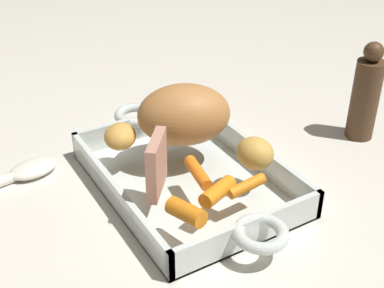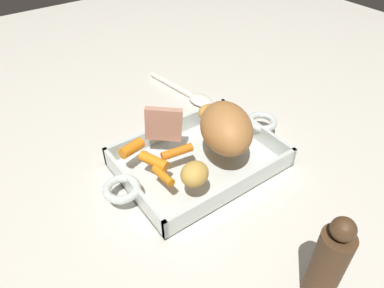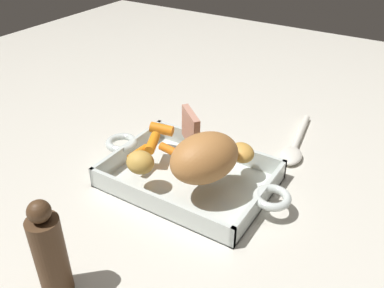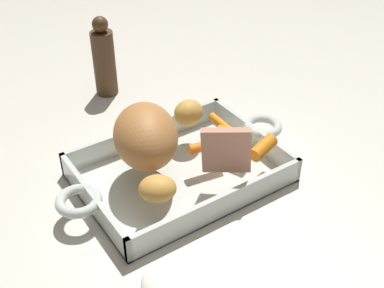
% 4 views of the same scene
% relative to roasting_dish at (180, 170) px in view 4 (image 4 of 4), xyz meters
% --- Properties ---
extents(ground_plane, '(2.23, 2.23, 0.00)m').
position_rel_roasting_dish_xyz_m(ground_plane, '(0.00, 0.00, -0.01)').
color(ground_plane, silver).
extents(roasting_dish, '(0.41, 0.22, 0.04)m').
position_rel_roasting_dish_xyz_m(roasting_dish, '(0.00, 0.00, 0.00)').
color(roasting_dish, silver).
rests_on(roasting_dish, ground_plane).
extents(pork_roast, '(0.14, 0.16, 0.09)m').
position_rel_roasting_dish_xyz_m(pork_roast, '(-0.05, 0.02, 0.07)').
color(pork_roast, '#B7773E').
rests_on(pork_roast, roasting_dish).
extents(roast_slice_outer, '(0.07, 0.06, 0.08)m').
position_rel_roasting_dish_xyz_m(roast_slice_outer, '(0.04, -0.07, 0.06)').
color(roast_slice_outer, tan).
rests_on(roast_slice_outer, roasting_dish).
extents(baby_carrot_long, '(0.02, 0.05, 0.02)m').
position_rel_roasting_dish_xyz_m(baby_carrot_long, '(0.10, 0.03, 0.04)').
color(baby_carrot_long, orange).
rests_on(baby_carrot_long, roasting_dish).
extents(baby_carrot_short, '(0.04, 0.06, 0.02)m').
position_rel_roasting_dish_xyz_m(baby_carrot_short, '(0.10, -0.01, 0.04)').
color(baby_carrot_short, orange).
rests_on(baby_carrot_short, roasting_dish).
extents(baby_carrot_center_left, '(0.06, 0.03, 0.02)m').
position_rel_roasting_dish_xyz_m(baby_carrot_center_left, '(0.05, -0.01, 0.04)').
color(baby_carrot_center_left, orange).
rests_on(baby_carrot_center_left, roasting_dish).
extents(baby_carrot_northwest, '(0.06, 0.04, 0.03)m').
position_rel_roasting_dish_xyz_m(baby_carrot_northwest, '(0.11, -0.07, 0.04)').
color(baby_carrot_northwest, orange).
rests_on(baby_carrot_northwest, roasting_dish).
extents(potato_golden_small, '(0.06, 0.06, 0.04)m').
position_rel_roasting_dish_xyz_m(potato_golden_small, '(0.06, 0.07, 0.05)').
color(potato_golden_small, gold).
rests_on(potato_golden_small, roasting_dish).
extents(potato_golden_large, '(0.07, 0.07, 0.04)m').
position_rel_roasting_dish_xyz_m(potato_golden_large, '(-0.08, -0.06, 0.05)').
color(potato_golden_large, gold).
rests_on(potato_golden_large, roasting_dish).
extents(pepper_mill, '(0.04, 0.04, 0.16)m').
position_rel_roasting_dish_xyz_m(pepper_mill, '(0.02, 0.31, 0.06)').
color(pepper_mill, '#4C331E').
rests_on(pepper_mill, ground_plane).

